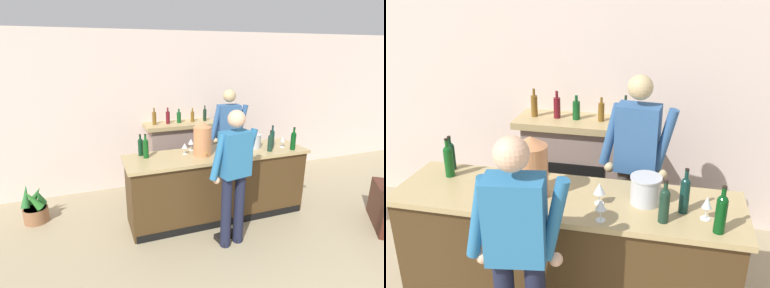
% 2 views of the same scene
% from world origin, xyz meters
% --- Properties ---
extents(wall_back_panel, '(12.00, 0.07, 2.75)m').
position_xyz_m(wall_back_panel, '(0.00, 4.32, 1.38)').
color(wall_back_panel, beige).
rests_on(wall_back_panel, ground_plane).
extents(bar_counter, '(2.67, 0.73, 1.00)m').
position_xyz_m(bar_counter, '(-0.01, 2.79, 0.50)').
color(bar_counter, '#442E17').
rests_on(bar_counter, ground_plane).
extents(fireplace_stone, '(1.27, 0.52, 1.48)m').
position_xyz_m(fireplace_stone, '(-0.19, 4.06, 0.61)').
color(fireplace_stone, gray).
rests_on(fireplace_stone, ground_plane).
extents(person_customer, '(0.65, 0.35, 1.76)m').
position_xyz_m(person_customer, '(-0.13, 2.07, 0.97)').
color(person_customer, '#191D32').
rests_on(person_customer, ground_plane).
extents(person_bartender, '(0.66, 0.33, 1.82)m').
position_xyz_m(person_bartender, '(0.46, 3.43, 1.01)').
color(person_bartender, '#4C443B').
rests_on(person_bartender, ground_plane).
extents(copper_dispenser, '(0.26, 0.29, 0.48)m').
position_xyz_m(copper_dispenser, '(-0.26, 2.77, 1.24)').
color(copper_dispenser, '#CC7F50').
rests_on(copper_dispenser, bar_counter).
extents(ice_bucket_steel, '(0.23, 0.23, 0.21)m').
position_xyz_m(ice_bucket_steel, '(0.59, 2.83, 1.11)').
color(ice_bucket_steel, silver).
rests_on(ice_bucket_steel, bar_counter).
extents(wine_bottle_chardonnay_pale, '(0.07, 0.07, 0.30)m').
position_xyz_m(wine_bottle_chardonnay_pale, '(-1.08, 3.05, 1.14)').
color(wine_bottle_chardonnay_pale, black).
rests_on(wine_bottle_chardonnay_pale, bar_counter).
extents(wine_bottle_merlot_tall, '(0.07, 0.07, 0.34)m').
position_xyz_m(wine_bottle_merlot_tall, '(1.09, 2.55, 1.15)').
color(wine_bottle_merlot_tall, '#083C12').
rests_on(wine_bottle_merlot_tall, bar_counter).
extents(wine_bottle_port_short, '(0.07, 0.07, 0.34)m').
position_xyz_m(wine_bottle_port_short, '(0.86, 2.76, 1.15)').
color(wine_bottle_port_short, '#0E2E29').
rests_on(wine_bottle_port_short, bar_counter).
extents(wine_bottle_riesling_slim, '(0.08, 0.08, 0.33)m').
position_xyz_m(wine_bottle_riesling_slim, '(-1.03, 2.92, 1.15)').
color(wine_bottle_riesling_slim, '#104B18').
rests_on(wine_bottle_riesling_slim, bar_counter).
extents(wine_bottle_rose_blush, '(0.07, 0.07, 0.31)m').
position_xyz_m(wine_bottle_rose_blush, '(0.73, 2.60, 1.14)').
color(wine_bottle_rose_blush, '#173123').
rests_on(wine_bottle_rose_blush, bar_counter).
extents(wine_glass_back_row, '(0.09, 0.09, 0.17)m').
position_xyz_m(wine_glass_back_row, '(-0.34, 3.03, 1.13)').
color(wine_glass_back_row, silver).
rests_on(wine_glass_back_row, bar_counter).
extents(wine_glass_near_bucket, '(0.08, 0.08, 0.16)m').
position_xyz_m(wine_glass_near_bucket, '(-0.48, 2.89, 1.12)').
color(wine_glass_near_bucket, silver).
rests_on(wine_glass_near_bucket, bar_counter).
extents(wine_glass_by_dispenser, '(0.09, 0.09, 0.17)m').
position_xyz_m(wine_glass_by_dispenser, '(0.26, 2.74, 1.12)').
color(wine_glass_by_dispenser, silver).
rests_on(wine_glass_by_dispenser, bar_counter).
extents(wine_glass_mid_counter, '(0.08, 0.08, 0.16)m').
position_xyz_m(wine_glass_mid_counter, '(0.31, 2.52, 1.12)').
color(wine_glass_mid_counter, silver).
rests_on(wine_glass_mid_counter, bar_counter).
extents(wine_glass_front_right, '(0.07, 0.07, 0.17)m').
position_xyz_m(wine_glass_front_right, '(1.01, 2.70, 1.12)').
color(wine_glass_front_right, silver).
rests_on(wine_glass_front_right, bar_counter).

